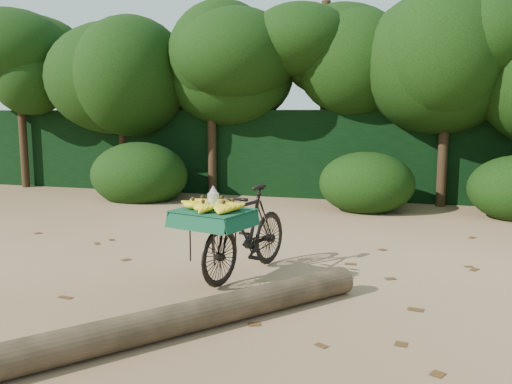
% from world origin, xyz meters
% --- Properties ---
extents(ground, '(80.00, 80.00, 0.00)m').
position_xyz_m(ground, '(0.00, 0.00, 0.00)').
color(ground, tan).
rests_on(ground, ground).
extents(vendor_bicycle, '(0.99, 1.78, 0.97)m').
position_xyz_m(vendor_bicycle, '(0.61, 0.02, 0.50)').
color(vendor_bicycle, black).
rests_on(vendor_bicycle, ground).
extents(fallen_log, '(2.39, 2.90, 0.25)m').
position_xyz_m(fallen_log, '(0.62, -1.61, 0.13)').
color(fallen_log, brown).
rests_on(fallen_log, ground).
extents(hedge_backdrop, '(26.00, 1.80, 1.80)m').
position_xyz_m(hedge_backdrop, '(0.00, 6.30, 0.90)').
color(hedge_backdrop, black).
rests_on(hedge_backdrop, ground).
extents(tree_row, '(14.50, 2.00, 4.00)m').
position_xyz_m(tree_row, '(-0.65, 5.50, 2.00)').
color(tree_row, black).
rests_on(tree_row, ground).
extents(bush_clumps, '(8.80, 1.70, 0.90)m').
position_xyz_m(bush_clumps, '(0.50, 4.30, 0.45)').
color(bush_clumps, black).
rests_on(bush_clumps, ground).
extents(leaf_litter, '(7.00, 7.30, 0.01)m').
position_xyz_m(leaf_litter, '(0.00, 0.65, 0.01)').
color(leaf_litter, '#4E3014').
rests_on(leaf_litter, ground).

